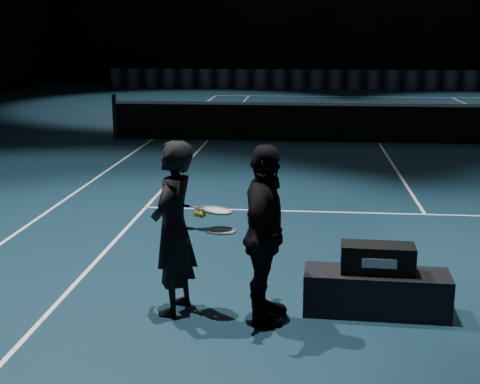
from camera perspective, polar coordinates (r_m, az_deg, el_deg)
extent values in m
plane|color=#0D1E31|center=(16.21, 11.78, 4.08)|extent=(36.00, 36.00, 0.00)
cylinder|color=black|center=(16.70, -10.65, 6.31)|extent=(0.10, 0.10, 1.10)
cube|color=black|center=(16.15, 11.86, 5.65)|extent=(12.80, 0.02, 0.86)
cube|color=white|center=(16.09, 11.94, 7.29)|extent=(12.80, 0.03, 0.07)
cube|color=black|center=(31.53, 8.91, 9.45)|extent=(22.00, 0.15, 0.90)
cube|color=black|center=(6.42, 11.53, -8.39)|extent=(1.35, 0.50, 0.40)
cube|color=black|center=(6.31, 11.67, -5.57)|extent=(0.68, 0.31, 0.27)
cube|color=white|center=(6.17, 11.80, -6.01)|extent=(0.31, 0.02, 0.09)
imported|color=black|center=(6.16, -5.70, -3.10)|extent=(0.51, 0.66, 1.63)
imported|color=black|center=(5.95, 2.08, -3.66)|extent=(0.51, 1.00, 1.63)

